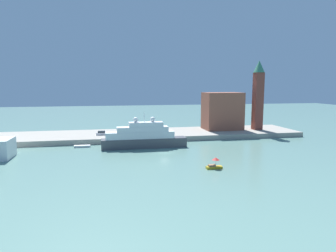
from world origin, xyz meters
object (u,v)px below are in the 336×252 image
Objects in this scene: mooring_bollard at (168,135)px; work_barge at (82,146)px; parked_car at (102,133)px; large_yacht at (143,137)px; small_motorboat at (214,164)px; bell_tower at (258,92)px; person_figure at (118,132)px; harbor_building at (222,111)px.

work_barge is at bearing -170.35° from mooring_bollard.
work_barge is 1.19× the size of parked_car.
large_yacht is 6.96× the size of small_motorboat.
parked_car is 23.08m from mooring_bollard.
bell_tower reaches higher than mooring_bollard.
mooring_bollard is (-4.04, 35.36, 1.11)m from small_motorboat.
bell_tower is at bearing 1.50° from person_figure.
parked_car is 5.36× the size of mooring_bollard.
small_motorboat reaches higher than work_barge.
harbor_building is at bearing 31.88° from large_yacht.
parked_car is at bearing 121.69° from small_motorboat.
harbor_building is 47.02m from parked_car.
large_yacht reaches higher than parked_car.
person_figure is (-20.51, 42.45, 1.45)m from small_motorboat.
parked_car reaches higher than small_motorboat.
small_motorboat is (13.43, -26.35, -2.19)m from large_yacht.
small_motorboat is 44.20m from work_barge.
large_yacht is 40.02m from harbor_building.
work_barge is at bearing -133.84° from person_figure.
parked_car is 5.57m from person_figure.
bell_tower is 34.95× the size of mooring_bollard.
mooring_bollard is (-37.37, -8.50, -14.09)m from bell_tower.
bell_tower reaches higher than small_motorboat.
bell_tower is at bearing 20.53° from large_yacht.
mooring_bollard is (16.47, -7.09, -0.34)m from person_figure.
bell_tower reaches higher than person_figure.
work_barge is at bearing -116.47° from parked_car.
person_figure is at bearing 2.10° from parked_car.
small_motorboat is 0.26× the size of harbor_building.
person_figure reaches higher than parked_car.
bell_tower is at bearing 12.81° from mooring_bollard.
work_barge is 28.28m from mooring_bollard.
small_motorboat is 2.36× the size of person_figure.
large_yacht is at bearing -148.12° from harbor_building.
harbor_building is (20.20, 47.27, 7.94)m from small_motorboat.
bell_tower is (46.75, 17.51, 13.00)m from large_yacht.
large_yacht is at bearing -66.25° from person_figure.
work_barge is at bearing -162.28° from harbor_building.
bell_tower is at bearing 11.47° from work_barge.
parked_car is (-26.08, 42.25, 1.34)m from small_motorboat.
parked_car is (-59.40, -1.61, -13.86)m from bell_tower.
parked_car is at bearing -177.90° from person_figure.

